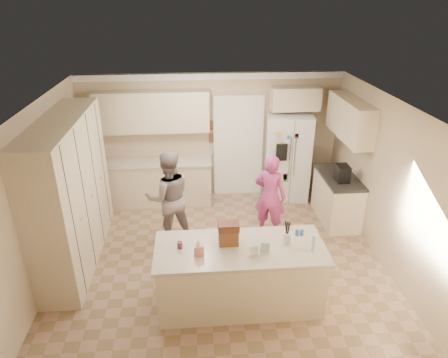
{
  "coord_description": "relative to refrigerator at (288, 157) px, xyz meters",
  "views": [
    {
      "loc": [
        -0.37,
        -5.48,
        4.01
      ],
      "look_at": [
        0.1,
        0.35,
        1.25
      ],
      "focal_mm": 32.0,
      "sensor_mm": 36.0,
      "label": 1
    }
  ],
  "objects": [
    {
      "name": "ceiling",
      "position": [
        -1.56,
        -2.05,
        1.71
      ],
      "size": [
        5.2,
        4.6,
        0.02
      ],
      "primitive_type": "cube",
      "color": "white",
      "rests_on": "wall_back"
    },
    {
      "name": "wall_back",
      "position": [
        -1.56,
        0.26,
        0.4
      ],
      "size": [
        5.2,
        0.02,
        2.6
      ],
      "primitive_type": "cube",
      "color": "#CAB492",
      "rests_on": "ground"
    },
    {
      "name": "wall_front",
      "position": [
        -1.56,
        -4.36,
        0.4
      ],
      "size": [
        5.2,
        0.02,
        2.6
      ],
      "primitive_type": "cube",
      "color": "#CAB492",
      "rests_on": "ground"
    },
    {
      "name": "teen_girl",
      "position": [
        -0.63,
        -1.45,
        -0.13
      ],
      "size": [
        0.67,
        0.58,
        1.54
      ],
      "primitive_type": "imported",
      "rotation": [
        0.0,
        0.0,
        2.68
      ],
      "color": "#BC3F7F",
      "rests_on": "floor"
    },
    {
      "name": "jam_jar",
      "position": [
        -2.16,
        -3.1,
        0.07
      ],
      "size": [
        0.07,
        0.07,
        0.09
      ],
      "primitive_type": "cylinder",
      "color": "#59263F",
      "rests_on": "island_top"
    },
    {
      "name": "wall_frame_upper",
      "position": [
        -1.54,
        0.22,
        0.65
      ],
      "size": [
        0.15,
        0.02,
        0.2
      ],
      "primitive_type": "cube",
      "color": "brown",
      "rests_on": "wall_back"
    },
    {
      "name": "back_countertop",
      "position": [
        -2.71,
        -0.06,
        0.0
      ],
      "size": [
        2.24,
        0.63,
        0.04
      ],
      "primitive_type": "cube",
      "color": "beige",
      "rests_on": "back_base_cab"
    },
    {
      "name": "doorway_casing",
      "position": [
        -1.01,
        0.19,
        0.15
      ],
      "size": [
        1.02,
        0.03,
        2.22
      ],
      "primitive_type": "cube",
      "color": "white",
      "rests_on": "floor"
    },
    {
      "name": "wall_left",
      "position": [
        -4.17,
        -2.05,
        0.4
      ],
      "size": [
        0.02,
        4.6,
        2.6
      ],
      "primitive_type": "cube",
      "color": "#CAB492",
      "rests_on": "ground"
    },
    {
      "name": "pantry_bank",
      "position": [
        -3.86,
        -1.85,
        0.28
      ],
      "size": [
        0.6,
        2.6,
        2.35
      ],
      "primitive_type": "cube",
      "color": "beige",
      "rests_on": "floor"
    },
    {
      "name": "back_upper_cab",
      "position": [
        -2.71,
        0.07,
        1.0
      ],
      "size": [
        2.2,
        0.35,
        0.8
      ],
      "primitive_type": "cube",
      "color": "beige",
      "rests_on": "wall_back"
    },
    {
      "name": "crown_back",
      "position": [
        -1.56,
        0.21,
        1.63
      ],
      "size": [
        5.2,
        0.08,
        0.12
      ],
      "primitive_type": "cube",
      "color": "white",
      "rests_on": "wall_back"
    },
    {
      "name": "water_bottle",
      "position": [
        -0.41,
        -3.3,
        0.14
      ],
      "size": [
        0.07,
        0.07,
        0.24
      ],
      "primitive_type": "cylinder",
      "color": "silver",
      "rests_on": "island_top"
    },
    {
      "name": "tissue_plume",
      "position": [
        -1.91,
        -3.25,
        0.2
      ],
      "size": [
        0.08,
        0.08,
        0.08
      ],
      "primitive_type": "cone",
      "color": "white",
      "rests_on": "tissue_box"
    },
    {
      "name": "fridge_dispenser",
      "position": [
        -0.22,
        -0.37,
        0.25
      ],
      "size": [
        0.22,
        0.03,
        0.35
      ],
      "primitive_type": "cube",
      "color": "black",
      "rests_on": "refrigerator"
    },
    {
      "name": "utensil_crock",
      "position": [
        -0.71,
        -3.1,
        0.1
      ],
      "size": [
        0.13,
        0.13,
        0.15
      ],
      "primitive_type": "cylinder",
      "color": "white",
      "rests_on": "island_top"
    },
    {
      "name": "fridge_handle_r",
      "position": [
        0.05,
        -0.37,
        0.15
      ],
      "size": [
        0.02,
        0.02,
        0.85
      ],
      "primitive_type": "cylinder",
      "color": "silver",
      "rests_on": "refrigerator"
    },
    {
      "name": "island_top",
      "position": [
        -1.36,
        -3.15,
        0.0
      ],
      "size": [
        2.28,
        0.96,
        0.05
      ],
      "primitive_type": "cube",
      "color": "beige",
      "rests_on": "island_base"
    },
    {
      "name": "fridge_seam",
      "position": [
        0.0,
        -0.35,
        0.0
      ],
      "size": [
        0.02,
        0.02,
        1.78
      ],
      "primitive_type": "cube",
      "color": "gray",
      "rests_on": "refrigerator"
    },
    {
      "name": "fridge_magnets",
      "position": [
        0.0,
        -0.36,
        0.0
      ],
      "size": [
        0.76,
        0.02,
        1.44
      ],
      "primitive_type": null,
      "color": "tan",
      "rests_on": "refrigerator"
    },
    {
      "name": "right_countertop",
      "position": [
        0.73,
        -1.05,
        0.0
      ],
      "size": [
        0.63,
        1.24,
        0.04
      ],
      "primitive_type": "cube",
      "color": "#2D2B28",
      "rests_on": "right_base_cab"
    },
    {
      "name": "doorway_opening",
      "position": [
        -1.01,
        0.23,
        0.15
      ],
      "size": [
        0.9,
        0.06,
        2.1
      ],
      "primitive_type": "cube",
      "color": "black",
      "rests_on": "floor"
    },
    {
      "name": "floor",
      "position": [
        -1.56,
        -2.05,
        -0.91
      ],
      "size": [
        5.2,
        4.6,
        0.02
      ],
      "primitive_type": "cube",
      "color": "#9D7762",
      "rests_on": "ground"
    },
    {
      "name": "teen_boy",
      "position": [
        -2.38,
        -1.47,
        -0.07
      ],
      "size": [
        0.92,
        0.78,
        1.66
      ],
      "primitive_type": "imported",
      "rotation": [
        0.0,
        0.0,
        3.34
      ],
      "color": "gray",
      "rests_on": "floor"
    },
    {
      "name": "dollhouse_body",
      "position": [
        -1.51,
        -3.05,
        0.14
      ],
      "size": [
        0.26,
        0.18,
        0.22
      ],
      "primitive_type": "cube",
      "color": "brown",
      "rests_on": "island_top"
    },
    {
      "name": "wall_right",
      "position": [
        1.05,
        -2.05,
        0.4
      ],
      "size": [
        0.02,
        4.6,
        2.6
      ],
      "primitive_type": "cube",
      "color": "#CAB492",
      "rests_on": "ground"
    },
    {
      "name": "refrigerator",
      "position": [
        0.0,
        0.0,
        0.0
      ],
      "size": [
        1.0,
        0.83,
        1.8
      ],
      "primitive_type": "cube",
      "rotation": [
        0.0,
        0.0,
        -0.16
      ],
      "color": "white",
      "rests_on": "floor"
    },
    {
      "name": "wall_frame_lower",
      "position": [
        -1.54,
        0.22,
        0.38
      ],
      "size": [
        0.15,
        0.02,
        0.2
      ],
      "primitive_type": "cube",
      "color": "brown",
      "rests_on": "wall_back"
    },
    {
      "name": "greeting_card_a",
      "position": [
        -1.21,
        -3.35,
        0.11
      ],
      "size": [
        0.12,
        0.06,
        0.16
      ],
      "primitive_type": "cube",
      "rotation": [
        0.15,
        0.0,
        0.2
      ],
      "color": "white",
      "rests_on": "island_top"
    },
    {
      "name": "shaker_salt",
      "position": [
        -0.54,
        -2.93,
        0.07
      ],
      "size": [
        0.05,
        0.05,
        0.09
      ],
      "primitive_type": "cylinder",
      "color": "#3957B3",
      "rests_on": "island_top"
    },
    {
      "name": "fridge_handle_l",
      "position": [
        -0.05,
        -0.37,
        0.15
      ],
      "size": [
        0.02,
        0.02,
        0.85
      ],
      "primitive_type": "cylinder",
      "color": "silver",
      "rests_on": "refrigerator"
    },
    {
      "name": "shaker_pepper",
      "position": [
        -0.47,
        -2.93,
        0.07
      ],
      "size": [
        0.05,
        0.05,
        0.09
      ],
      "primitive_type": "cylinder",
      "color": "#3957B3",
      "rests_on": "island_top"
    },
    {
      "name": "back_base_cab",
      "position": [
        -2.71,
        -0.05,
        -0.46
      ],
      "size": [
        2.2,
        0.6,
        0.88
      ],
      "primitive_type": "cube",
      "color": "beige",
      "rests_on": "floor"
    },
    {
      "name": "right_upper_cab",
      "position": [
        0.87,
        -0.85,
        1.05
      ],
      "size": [
        0.35,
        1.5,
        0.7
      ],
      "primitive_type": "cube",
      "color": "beige",
      "rests_on": "wall_right"
    },
    {
      "name": "greeting_card_b",
      "position": [
        -1.06,
        -3.3,
        0.11
      ],
      "size": [
        0.12,
        0.05,
        0.16
      ],
      "primitive_type": "cube",
      "rotation": [
        0.15,
        0.0,
        -0.1
      ],
      "color": "silver",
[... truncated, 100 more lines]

